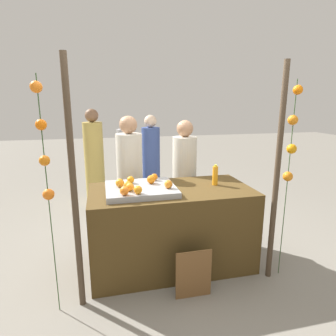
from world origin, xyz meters
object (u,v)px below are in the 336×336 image
(orange_0, at_px, (120,183))
(stall_counter, at_px, (171,227))
(vendor_left, at_px, (130,184))
(orange_1, at_px, (130,187))
(juice_bottle, at_px, (215,175))
(chalkboard_sign, at_px, (193,274))
(vendor_right, at_px, (184,184))

(orange_0, bearing_deg, stall_counter, 0.55)
(orange_0, relative_size, vendor_left, 0.05)
(orange_0, distance_m, orange_1, 0.18)
(juice_bottle, relative_size, vendor_left, 0.14)
(orange_0, relative_size, chalkboard_sign, 0.18)
(orange_0, xyz_separation_m, orange_1, (0.09, -0.16, -0.00))
(stall_counter, height_order, vendor_right, vendor_right)
(orange_1, height_order, vendor_left, vendor_left)
(juice_bottle, relative_size, vendor_right, 0.15)
(orange_1, relative_size, chalkboard_sign, 0.17)
(orange_0, distance_m, vendor_left, 0.77)
(orange_1, xyz_separation_m, chalkboard_sign, (0.53, -0.45, -0.77))
(stall_counter, relative_size, vendor_left, 1.06)
(orange_0, bearing_deg, vendor_right, 36.65)
(vendor_left, xyz_separation_m, vendor_right, (0.72, -0.04, -0.03))
(orange_0, distance_m, vendor_right, 1.15)
(chalkboard_sign, bearing_deg, orange_0, 135.52)
(chalkboard_sign, height_order, vendor_right, vendor_right)
(stall_counter, xyz_separation_m, chalkboard_sign, (0.07, -0.61, -0.22))
(juice_bottle, height_order, vendor_right, vendor_right)
(stall_counter, bearing_deg, vendor_right, 62.45)
(chalkboard_sign, bearing_deg, stall_counter, 96.33)
(juice_bottle, bearing_deg, orange_1, -168.49)
(juice_bottle, xyz_separation_m, vendor_left, (-0.90, 0.67, -0.24))
(stall_counter, relative_size, chalkboard_sign, 3.58)
(stall_counter, distance_m, orange_0, 0.78)
(stall_counter, distance_m, orange_1, 0.74)
(chalkboard_sign, bearing_deg, juice_bottle, 54.87)
(vendor_left, bearing_deg, juice_bottle, -36.59)
(stall_counter, relative_size, juice_bottle, 7.49)
(juice_bottle, distance_m, vendor_left, 1.15)
(juice_bottle, xyz_separation_m, vendor_right, (-0.18, 0.63, -0.27))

